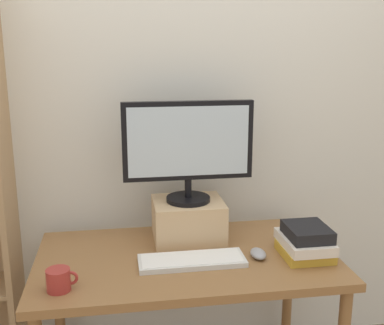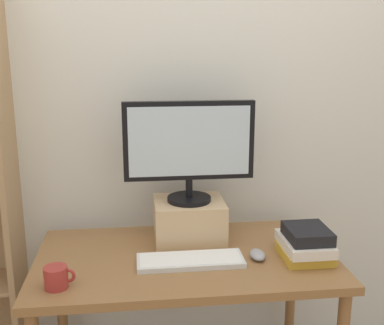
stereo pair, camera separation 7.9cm
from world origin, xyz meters
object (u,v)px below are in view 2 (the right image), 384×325
object	(u,v)px
desk	(186,272)
book_stack	(306,244)
computer_mouse	(258,255)
keyboard	(190,260)
riser_box	(189,220)
coffee_mug	(57,277)
computer_monitor	(189,146)

from	to	relation	value
desk	book_stack	distance (m)	0.53
desk	computer_mouse	world-z (taller)	computer_mouse
keyboard	computer_mouse	xyz separation A→B (m)	(0.29, 0.01, 0.01)
riser_box	coffee_mug	bearing A→B (deg)	-142.89
computer_mouse	riser_box	bearing A→B (deg)	135.67
desk	coffee_mug	size ratio (longest dim) A/B	10.95
book_stack	computer_monitor	bearing A→B (deg)	149.80
coffee_mug	book_stack	bearing A→B (deg)	7.84
riser_box	computer_monitor	size ratio (longest dim) A/B	0.55
computer_monitor	coffee_mug	xyz separation A→B (m)	(-0.55, -0.41, -0.40)
riser_box	book_stack	distance (m)	0.54
desk	keyboard	world-z (taller)	keyboard
computer_mouse	keyboard	bearing A→B (deg)	-178.17
computer_monitor	keyboard	bearing A→B (deg)	-95.45
desk	computer_mouse	distance (m)	0.33
keyboard	coffee_mug	xyz separation A→B (m)	(-0.52, -0.15, 0.03)
riser_box	computer_mouse	distance (m)	0.38
computer_monitor	coffee_mug	bearing A→B (deg)	-142.99
computer_mouse	coffee_mug	world-z (taller)	coffee_mug
computer_monitor	riser_box	bearing A→B (deg)	90.00
computer_monitor	desk	bearing A→B (deg)	-101.28
keyboard	computer_mouse	size ratio (longest dim) A/B	4.29
book_stack	riser_box	bearing A→B (deg)	149.66
book_stack	coffee_mug	size ratio (longest dim) A/B	2.21
riser_box	coffee_mug	distance (m)	0.69
keyboard	computer_mouse	distance (m)	0.29
computer_monitor	book_stack	size ratio (longest dim) A/B	2.27
computer_mouse	book_stack	world-z (taller)	book_stack
computer_mouse	book_stack	xyz separation A→B (m)	(0.20, -0.02, 0.05)
computer_mouse	book_stack	distance (m)	0.21
coffee_mug	keyboard	bearing A→B (deg)	15.70
desk	computer_monitor	distance (m)	0.56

